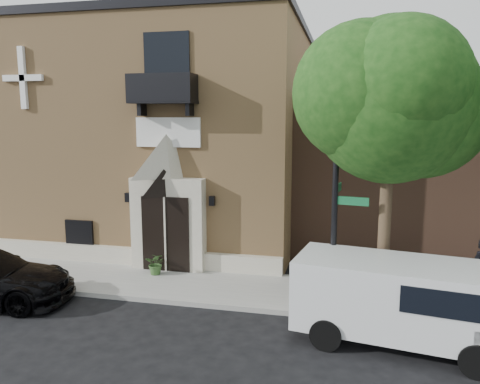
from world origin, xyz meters
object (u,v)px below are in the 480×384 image
object	(u,v)px
cargo_van	(410,300)
fire_hydrant	(379,303)
pedestrian_near	(480,270)
street_sign	(336,203)

from	to	relation	value
cargo_van	fire_hydrant	bearing A→B (deg)	126.05
fire_hydrant	pedestrian_near	distance (m)	3.46
cargo_van	fire_hydrant	distance (m)	1.50
cargo_van	pedestrian_near	size ratio (longest dim) A/B	2.83
cargo_van	street_sign	size ratio (longest dim) A/B	0.87
pedestrian_near	fire_hydrant	bearing A→B (deg)	-6.49
cargo_van	pedestrian_near	distance (m)	3.79
cargo_van	street_sign	bearing A→B (deg)	153.78
cargo_van	street_sign	distance (m)	3.03
fire_hydrant	cargo_van	bearing A→B (deg)	-63.26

